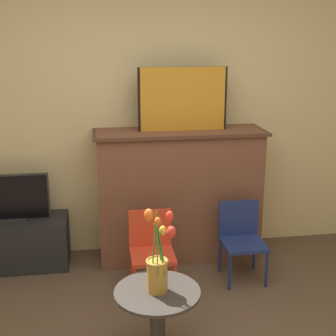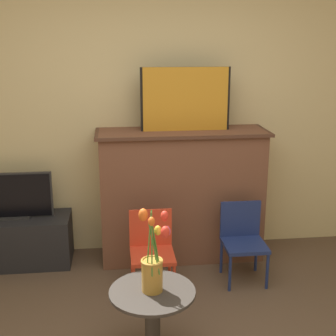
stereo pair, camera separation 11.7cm
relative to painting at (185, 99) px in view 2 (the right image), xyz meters
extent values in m
cube|color=beige|center=(-0.27, 0.25, -0.07)|extent=(8.00, 0.06, 2.70)
cube|color=brown|center=(-0.03, -0.01, -0.84)|extent=(1.40, 0.44, 1.15)
cube|color=#503123|center=(-0.03, -0.02, -0.28)|extent=(1.46, 0.48, 0.02)
cube|color=black|center=(0.00, 0.01, 0.00)|extent=(0.76, 0.02, 0.53)
cube|color=orange|center=(0.00, -0.01, 0.00)|extent=(0.72, 0.02, 0.53)
cube|color=#232326|center=(-1.46, -0.01, -1.21)|extent=(0.91, 0.41, 0.42)
cube|color=#2D2D2D|center=(-1.46, -0.01, -0.99)|extent=(0.24, 0.12, 0.02)
cube|color=#2D2D2D|center=(-1.46, 0.00, -0.79)|extent=(0.64, 0.02, 0.40)
cube|color=black|center=(-1.46, -0.01, -0.79)|extent=(0.61, 0.02, 0.37)
cylinder|color=red|center=(-0.49, -0.78, -1.27)|extent=(0.02, 0.02, 0.30)
cylinder|color=red|center=(-0.19, -0.78, -1.27)|extent=(0.02, 0.02, 0.30)
cylinder|color=red|center=(-0.49, -0.48, -1.27)|extent=(0.02, 0.02, 0.30)
cylinder|color=red|center=(-0.19, -0.48, -1.27)|extent=(0.02, 0.02, 0.30)
cube|color=red|center=(-0.34, -0.63, -1.11)|extent=(0.33, 0.33, 0.03)
cube|color=red|center=(-0.34, -0.47, -0.94)|extent=(0.33, 0.02, 0.30)
cylinder|color=navy|center=(0.26, -0.68, -1.27)|extent=(0.02, 0.02, 0.30)
cylinder|color=navy|center=(0.56, -0.68, -1.27)|extent=(0.02, 0.02, 0.30)
cylinder|color=navy|center=(0.26, -0.38, -1.27)|extent=(0.02, 0.02, 0.30)
cylinder|color=navy|center=(0.56, -0.38, -1.27)|extent=(0.02, 0.02, 0.30)
cube|color=navy|center=(0.41, -0.53, -1.11)|extent=(0.33, 0.33, 0.03)
cube|color=navy|center=(0.41, -0.37, -0.94)|extent=(0.33, 0.02, 0.30)
cylinder|color=#332D28|center=(-0.40, -1.41, -1.19)|extent=(0.09, 0.09, 0.46)
cylinder|color=#332D28|center=(-0.40, -1.41, -0.95)|extent=(0.52, 0.52, 0.02)
cylinder|color=#B78433|center=(-0.40, -1.41, -0.85)|extent=(0.12, 0.12, 0.19)
torus|color=#B78433|center=(-0.40, -1.41, -0.75)|extent=(0.13, 0.13, 0.01)
cylinder|color=#477A2D|center=(-0.38, -1.42, -0.68)|extent=(0.07, 0.03, 0.26)
ellipsoid|color=#E0517A|center=(-0.32, -1.44, -0.56)|extent=(0.05, 0.05, 0.07)
cylinder|color=#477A2D|center=(-0.42, -1.42, -0.63)|extent=(0.04, 0.03, 0.37)
ellipsoid|color=orange|center=(-0.45, -1.45, -0.45)|extent=(0.05, 0.05, 0.07)
cylinder|color=#477A2D|center=(-0.38, -1.41, -0.64)|extent=(0.06, 0.01, 0.34)
ellipsoid|color=red|center=(-0.33, -1.41, -0.47)|extent=(0.04, 0.04, 0.06)
cylinder|color=#477A2D|center=(-0.38, -1.40, -0.69)|extent=(0.03, 0.02, 0.25)
ellipsoid|color=gold|center=(-0.37, -1.39, -0.57)|extent=(0.04, 0.04, 0.06)
cylinder|color=#477A2D|center=(-0.39, -1.43, -0.67)|extent=(0.06, 0.09, 0.29)
ellipsoid|color=red|center=(-0.34, -1.51, -0.53)|extent=(0.05, 0.05, 0.07)
cylinder|color=#477A2D|center=(-0.41, -1.43, -0.63)|extent=(0.02, 0.11, 0.37)
ellipsoid|color=orange|center=(-0.41, -1.54, -0.45)|extent=(0.04, 0.04, 0.05)
camera|label=1|loc=(-0.71, -3.86, 0.51)|focal=50.00mm
camera|label=2|loc=(-0.59, -3.87, 0.51)|focal=50.00mm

